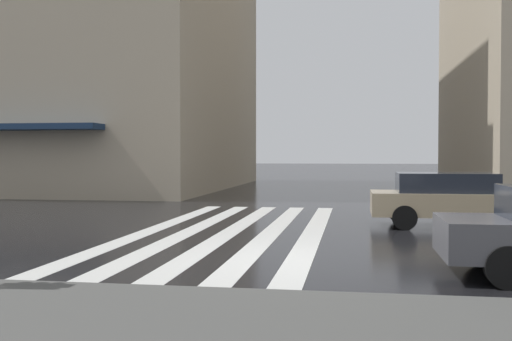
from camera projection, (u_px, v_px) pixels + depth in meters
The scene contains 4 objects.
ground_plane at pixel (292, 260), 10.74m from camera, with size 220.00×220.00×0.00m, color black.
zebra_crossing at pixel (233, 230), 14.99m from camera, with size 13.00×4.50×0.01m.
haussmann_block_mid at pixel (50, 2), 34.72m from camera, with size 20.15×21.04×21.84m.
car_champagne at pixel (450, 198), 15.58m from camera, with size 1.85×4.10×1.41m.
Camera 1 is at (-10.66, -1.07, 1.90)m, focal length 42.20 mm.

